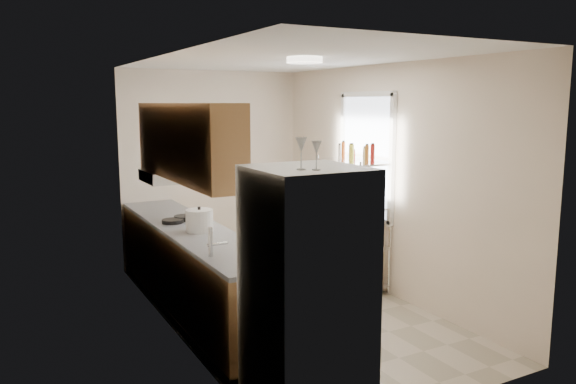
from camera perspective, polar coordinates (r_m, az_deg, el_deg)
name	(u,v)px	position (r m, az deg, el deg)	size (l,w,h in m)	color
room	(289,188)	(5.77, 0.13, 0.36)	(2.52, 4.42, 2.62)	#BDB09A
counter_run	(192,269)	(5.99, -9.73, -7.76)	(0.63, 3.51, 0.90)	#9D7043
upper_cabinets	(186,142)	(5.38, -10.33, 5.06)	(0.33, 2.20, 0.72)	#9D7043
range_hood	(168,176)	(6.20, -12.05, 1.62)	(0.50, 0.60, 0.12)	#B7BABC
window	(366,156)	(6.68, 7.96, 3.64)	(0.06, 1.00, 1.46)	white
bakers_rack	(353,195)	(6.57, 6.61, -0.32)	(0.45, 0.90, 1.73)	silver
ceiling_dome	(304,60)	(5.45, 1.69, 13.24)	(0.34, 0.34, 0.06)	white
refrigerator	(307,295)	(3.88, 1.93, -10.42)	(0.72, 0.72, 1.76)	silver
wine_glass_a	(316,156)	(3.50, 2.90, 3.72)	(0.07, 0.07, 0.18)	silver
wine_glass_b	(301,154)	(3.52, 1.35, 3.93)	(0.07, 0.07, 0.20)	silver
rice_cooker	(199,220)	(5.67, -8.99, -2.87)	(0.27, 0.27, 0.22)	silver
frying_pan_large	(173,221)	(6.13, -11.63, -2.92)	(0.23, 0.23, 0.04)	black
frying_pan_small	(185,218)	(6.26, -10.46, -2.59)	(0.23, 0.23, 0.05)	black
cutting_board	(354,203)	(6.55, 6.69, -1.09)	(0.31, 0.41, 0.03)	tan
espresso_machine	(340,188)	(6.85, 5.35, 0.40)	(0.15, 0.23, 0.27)	black
storage_bag	(332,229)	(6.89, 4.49, -3.73)	(0.11, 0.15, 0.18)	#943512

